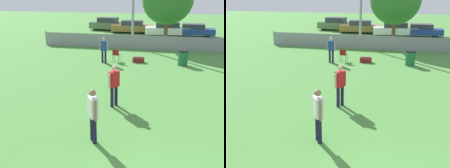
{
  "view_description": "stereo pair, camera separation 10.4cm",
  "coord_description": "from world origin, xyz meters",
  "views": [
    {
      "loc": [
        -0.2,
        -4.09,
        4.25
      ],
      "look_at": [
        -2.53,
        5.5,
        1.05
      ],
      "focal_mm": 45.0,
      "sensor_mm": 36.0,
      "label": 1
    },
    {
      "loc": [
        -0.1,
        -4.06,
        4.25
      ],
      "look_at": [
        -2.53,
        5.5,
        1.05
      ],
      "focal_mm": 45.0,
      "sensor_mm": 36.0,
      "label": 2
    }
  ],
  "objects": [
    {
      "name": "parked_car_tan",
      "position": [
        -5.51,
        27.43,
        0.67
      ],
      "size": [
        4.71,
        2.21,
        1.39
      ],
      "rotation": [
        0.0,
        0.0,
        0.09
      ],
      "color": "black",
      "rests_on": "ground_plane"
    },
    {
      "name": "folding_chair_sideline",
      "position": [
        -4.15,
        13.32,
        0.5
      ],
      "size": [
        0.45,
        0.45,
        0.82
      ],
      "rotation": [
        0.0,
        0.0,
        3.07
      ],
      "color": "#333338",
      "rests_on": "ground_plane"
    },
    {
      "name": "trash_bin",
      "position": [
        0.05,
        13.34,
        0.47
      ],
      "size": [
        0.62,
        0.62,
        0.93
      ],
      "color": "#1E6638",
      "rests_on": "ground_plane"
    },
    {
      "name": "parked_car_olive",
      "position": [
        -8.73,
        28.98,
        0.73
      ],
      "size": [
        4.43,
        2.31,
        1.52
      ],
      "rotation": [
        0.0,
        0.0,
        -0.13
      ],
      "color": "black",
      "rests_on": "ground_plane"
    },
    {
      "name": "player_receiver_white",
      "position": [
        -2.51,
        3.07,
        0.95
      ],
      "size": [
        0.41,
        0.47,
        1.65
      ],
      "rotation": [
        0.0,
        0.0,
        -0.97
      ],
      "color": "#191933",
      "rests_on": "ground_plane"
    },
    {
      "name": "player_thrower_red",
      "position": [
        -2.55,
        5.93,
        0.95
      ],
      "size": [
        0.4,
        0.48,
        1.65
      ],
      "rotation": [
        0.0,
        0.0,
        1.0
      ],
      "color": "#191933",
      "rests_on": "ground_plane"
    },
    {
      "name": "spectator_in_blue",
      "position": [
        -4.85,
        12.86,
        0.92
      ],
      "size": [
        0.53,
        0.27,
        1.62
      ],
      "rotation": [
        0.0,
        0.0,
        3.01
      ],
      "color": "#191933",
      "rests_on": "ground_plane"
    },
    {
      "name": "gear_bag_sideline",
      "position": [
        -2.72,
        13.5,
        0.16
      ],
      "size": [
        0.71,
        0.39,
        0.35
      ],
      "color": "maroon",
      "rests_on": "ground_plane"
    },
    {
      "name": "fence_backline",
      "position": [
        0.0,
        18.0,
        0.55
      ],
      "size": [
        22.87,
        0.07,
        1.21
      ],
      "color": "gray",
      "rests_on": "ground_plane"
    },
    {
      "name": "parked_car_blue",
      "position": [
        1.03,
        26.03,
        0.65
      ],
      "size": [
        4.3,
        1.73,
        1.3
      ],
      "rotation": [
        0.0,
        0.0,
        -0.01
      ],
      "color": "black",
      "rests_on": "ground_plane"
    },
    {
      "name": "parked_car_white",
      "position": [
        -1.58,
        25.93,
        0.68
      ],
      "size": [
        4.7,
        2.23,
        1.4
      ],
      "rotation": [
        0.0,
        0.0,
        0.11
      ],
      "color": "black",
      "rests_on": "ground_plane"
    }
  ]
}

